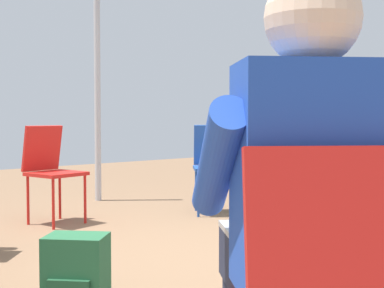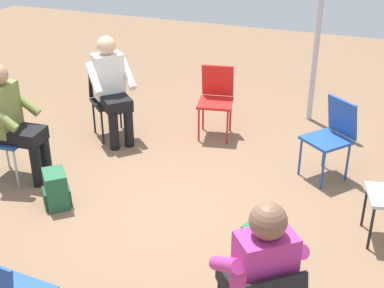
% 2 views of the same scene
% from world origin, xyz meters
% --- Properties ---
extents(ground_plane, '(14.00, 14.00, 0.00)m').
position_xyz_m(ground_plane, '(0.00, 0.00, 0.00)').
color(ground_plane, brown).
extents(chair_north, '(0.48, 0.51, 0.85)m').
position_xyz_m(chair_north, '(-0.35, 2.04, 0.50)').
color(chair_north, '#B7B7BC').
rests_on(chair_north, ground).
extents(chair_west, '(0.50, 0.47, 0.85)m').
position_xyz_m(chair_west, '(-1.84, -0.09, 0.50)').
color(chair_west, red).
rests_on(chair_west, ground).
extents(chair_northwest, '(0.58, 0.58, 0.85)m').
position_xyz_m(chair_northwest, '(-1.27, 1.34, 0.50)').
color(chair_northwest, '#1E4799').
rests_on(chair_northwest, ground).
extents(person_with_laptop, '(0.64, 0.63, 1.24)m').
position_xyz_m(person_with_laptop, '(1.62, -1.20, 0.69)').
color(person_with_laptop, '#23283D').
rests_on(person_with_laptop, ground).
extents(backpack_near_laptop_user, '(0.31, 0.33, 0.36)m').
position_xyz_m(backpack_near_laptop_user, '(0.39, 1.03, 0.16)').
color(backpack_near_laptop_user, '#235B38').
rests_on(backpack_near_laptop_user, ground).
extents(backpack_by_empty_chair, '(0.34, 0.34, 0.36)m').
position_xyz_m(backpack_by_empty_chair, '(0.22, -1.02, 0.16)').
color(backpack_by_empty_chair, '#235B38').
rests_on(backpack_by_empty_chair, ground).
extents(tent_pole_near, '(0.07, 0.07, 2.72)m').
position_xyz_m(tent_pole_near, '(-2.69, 0.91, 1.36)').
color(tent_pole_near, '#B2B2B7').
rests_on(tent_pole_near, ground).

